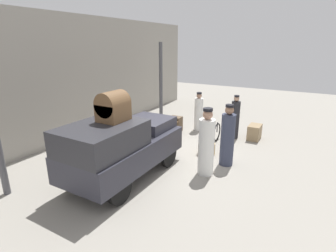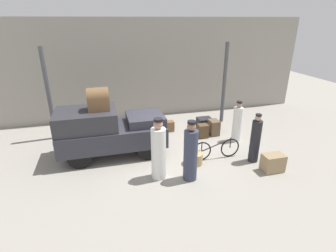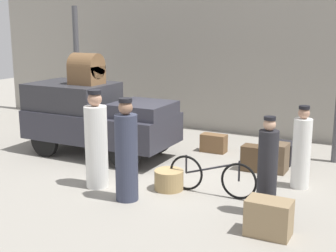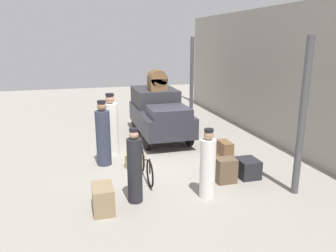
{
  "view_description": "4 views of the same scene",
  "coord_description": "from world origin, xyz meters",
  "px_view_note": "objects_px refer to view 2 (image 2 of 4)",
  "views": [
    {
      "loc": [
        -6.75,
        -3.79,
        3.49
      ],
      "look_at": [
        0.2,
        0.2,
        0.95
      ],
      "focal_mm": 28.0,
      "sensor_mm": 36.0,
      "label": 1
    },
    {
      "loc": [
        -1.96,
        -7.97,
        4.42
      ],
      "look_at": [
        0.2,
        0.2,
        0.95
      ],
      "focal_mm": 28.0,
      "sensor_mm": 36.0,
      "label": 2
    },
    {
      "loc": [
        4.62,
        -8.41,
        3.15
      ],
      "look_at": [
        0.2,
        0.2,
        0.95
      ],
      "focal_mm": 50.0,
      "sensor_mm": 36.0,
      "label": 3
    },
    {
      "loc": [
        9.24,
        -2.32,
        3.46
      ],
      "look_at": [
        0.2,
        0.2,
        0.95
      ],
      "focal_mm": 35.0,
      "sensor_mm": 36.0,
      "label": 4
    }
  ],
  "objects_px": {
    "suitcase_tan_flat": "(214,127)",
    "trunk_on_truck_roof": "(98,99)",
    "trunk_large_brown": "(166,126)",
    "trunk_wicker_pale": "(203,131)",
    "bicycle": "(216,149)",
    "porter_lifting_near_truck": "(237,123)",
    "suitcase_black_upright": "(273,163)",
    "wicker_basket": "(194,158)",
    "conductor_in_dark_uniform": "(255,140)",
    "porter_with_bicycle": "(159,152)",
    "truck": "(108,130)",
    "suitcase_small_leather": "(204,123)",
    "porter_carrying_trunk": "(191,153)"
  },
  "relations": [
    {
      "from": "truck",
      "to": "porter_carrying_trunk",
      "type": "relative_size",
      "value": 1.93
    },
    {
      "from": "wicker_basket",
      "to": "trunk_wicker_pale",
      "type": "bearing_deg",
      "value": 60.82
    },
    {
      "from": "trunk_large_brown",
      "to": "trunk_wicker_pale",
      "type": "bearing_deg",
      "value": -37.58
    },
    {
      "from": "truck",
      "to": "porter_carrying_trunk",
      "type": "height_order",
      "value": "porter_carrying_trunk"
    },
    {
      "from": "truck",
      "to": "bicycle",
      "type": "xyz_separation_m",
      "value": [
        3.46,
        -1.22,
        -0.58
      ]
    },
    {
      "from": "truck",
      "to": "trunk_on_truck_roof",
      "type": "height_order",
      "value": "trunk_on_truck_roof"
    },
    {
      "from": "truck",
      "to": "trunk_on_truck_roof",
      "type": "distance_m",
      "value": 1.11
    },
    {
      "from": "porter_carrying_trunk",
      "to": "suitcase_tan_flat",
      "type": "height_order",
      "value": "porter_carrying_trunk"
    },
    {
      "from": "suitcase_small_leather",
      "to": "suitcase_black_upright",
      "type": "xyz_separation_m",
      "value": [
        0.76,
        -3.73,
        0.04
      ]
    },
    {
      "from": "bicycle",
      "to": "trunk_large_brown",
      "type": "distance_m",
      "value": 2.88
    },
    {
      "from": "suitcase_black_upright",
      "to": "suitcase_tan_flat",
      "type": "bearing_deg",
      "value": 101.71
    },
    {
      "from": "porter_with_bicycle",
      "to": "trunk_large_brown",
      "type": "relative_size",
      "value": 3.07
    },
    {
      "from": "porter_with_bicycle",
      "to": "trunk_wicker_pale",
      "type": "distance_m",
      "value": 3.36
    },
    {
      "from": "porter_with_bicycle",
      "to": "truck",
      "type": "bearing_deg",
      "value": 126.1
    },
    {
      "from": "bicycle",
      "to": "trunk_on_truck_roof",
      "type": "relative_size",
      "value": 2.36
    },
    {
      "from": "porter_lifting_near_truck",
      "to": "trunk_large_brown",
      "type": "relative_size",
      "value": 2.6
    },
    {
      "from": "trunk_large_brown",
      "to": "suitcase_tan_flat",
      "type": "distance_m",
      "value": 1.96
    },
    {
      "from": "wicker_basket",
      "to": "conductor_in_dark_uniform",
      "type": "bearing_deg",
      "value": -9.71
    },
    {
      "from": "suitcase_small_leather",
      "to": "trunk_large_brown",
      "type": "relative_size",
      "value": 0.97
    },
    {
      "from": "suitcase_black_upright",
      "to": "bicycle",
      "type": "bearing_deg",
      "value": 139.62
    },
    {
      "from": "porter_carrying_trunk",
      "to": "suitcase_tan_flat",
      "type": "relative_size",
      "value": 3.0
    },
    {
      "from": "wicker_basket",
      "to": "porter_carrying_trunk",
      "type": "xyz_separation_m",
      "value": [
        -0.43,
        -0.8,
        0.65
      ]
    },
    {
      "from": "porter_lifting_near_truck",
      "to": "suitcase_small_leather",
      "type": "height_order",
      "value": "porter_lifting_near_truck"
    },
    {
      "from": "porter_with_bicycle",
      "to": "suitcase_tan_flat",
      "type": "bearing_deg",
      "value": 40.88
    },
    {
      "from": "suitcase_black_upright",
      "to": "trunk_wicker_pale",
      "type": "height_order",
      "value": "suitcase_black_upright"
    },
    {
      "from": "suitcase_small_leather",
      "to": "suitcase_tan_flat",
      "type": "height_order",
      "value": "suitcase_tan_flat"
    },
    {
      "from": "suitcase_small_leather",
      "to": "suitcase_black_upright",
      "type": "height_order",
      "value": "suitcase_black_upright"
    },
    {
      "from": "porter_with_bicycle",
      "to": "porter_carrying_trunk",
      "type": "distance_m",
      "value": 0.93
    },
    {
      "from": "wicker_basket",
      "to": "porter_carrying_trunk",
      "type": "height_order",
      "value": "porter_carrying_trunk"
    },
    {
      "from": "bicycle",
      "to": "wicker_basket",
      "type": "relative_size",
      "value": 3.1
    },
    {
      "from": "trunk_wicker_pale",
      "to": "trunk_on_truck_roof",
      "type": "height_order",
      "value": "trunk_on_truck_roof"
    },
    {
      "from": "porter_carrying_trunk",
      "to": "trunk_wicker_pale",
      "type": "xyz_separation_m",
      "value": [
        1.47,
        2.65,
        -0.57
      ]
    },
    {
      "from": "suitcase_tan_flat",
      "to": "suitcase_black_upright",
      "type": "xyz_separation_m",
      "value": [
        0.63,
        -3.05,
        -0.03
      ]
    },
    {
      "from": "trunk_large_brown",
      "to": "porter_lifting_near_truck",
      "type": "bearing_deg",
      "value": -33.05
    },
    {
      "from": "porter_with_bicycle",
      "to": "suitcase_tan_flat",
      "type": "xyz_separation_m",
      "value": [
        2.87,
        2.49,
        -0.55
      ]
    },
    {
      "from": "suitcase_tan_flat",
      "to": "trunk_on_truck_roof",
      "type": "bearing_deg",
      "value": -171.66
    },
    {
      "from": "trunk_on_truck_roof",
      "to": "wicker_basket",
      "type": "bearing_deg",
      "value": -25.32
    },
    {
      "from": "bicycle",
      "to": "conductor_in_dark_uniform",
      "type": "height_order",
      "value": "conductor_in_dark_uniform"
    },
    {
      "from": "wicker_basket",
      "to": "trunk_wicker_pale",
      "type": "height_order",
      "value": "trunk_wicker_pale"
    },
    {
      "from": "conductor_in_dark_uniform",
      "to": "trunk_large_brown",
      "type": "bearing_deg",
      "value": 124.61
    },
    {
      "from": "trunk_large_brown",
      "to": "suitcase_tan_flat",
      "type": "xyz_separation_m",
      "value": [
        1.78,
        -0.81,
        0.09
      ]
    },
    {
      "from": "suitcase_small_leather",
      "to": "suitcase_tan_flat",
      "type": "relative_size",
      "value": 0.97
    },
    {
      "from": "conductor_in_dark_uniform",
      "to": "suitcase_tan_flat",
      "type": "relative_size",
      "value": 2.71
    },
    {
      "from": "truck",
      "to": "suitcase_black_upright",
      "type": "relative_size",
      "value": 5.37
    },
    {
      "from": "truck",
      "to": "suitcase_tan_flat",
      "type": "xyz_separation_m",
      "value": [
        4.21,
        0.65,
        -0.62
      ]
    },
    {
      "from": "wicker_basket",
      "to": "porter_carrying_trunk",
      "type": "distance_m",
      "value": 1.12
    },
    {
      "from": "conductor_in_dark_uniform",
      "to": "porter_carrying_trunk",
      "type": "distance_m",
      "value": 2.44
    },
    {
      "from": "bicycle",
      "to": "suitcase_black_upright",
      "type": "distance_m",
      "value": 1.82
    },
    {
      "from": "bicycle",
      "to": "trunk_wicker_pale",
      "type": "bearing_deg",
      "value": 82.84
    },
    {
      "from": "bicycle",
      "to": "porter_lifting_near_truck",
      "type": "distance_m",
      "value": 1.81
    }
  ]
}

